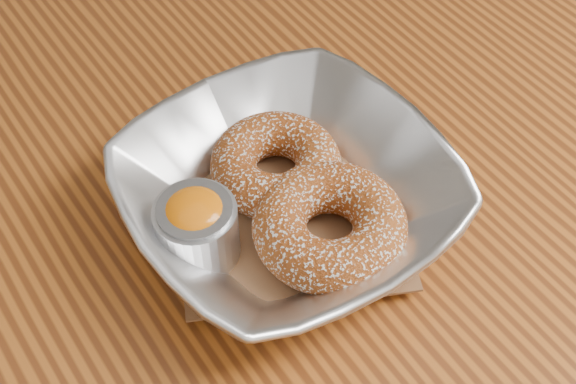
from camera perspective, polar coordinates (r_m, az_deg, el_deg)
table at (r=0.61m, az=-4.06°, el=-9.44°), size 1.20×0.80×0.75m
serving_bowl at (r=0.52m, az=-0.00°, el=-0.33°), size 0.21×0.21×0.05m
parchment at (r=0.53m, az=-0.00°, el=-1.45°), size 0.19×0.19×0.00m
donut_back at (r=0.53m, az=-0.86°, el=1.96°), size 0.11×0.11×0.03m
donut_front at (r=0.50m, az=2.98°, el=-2.43°), size 0.13×0.13×0.03m
ramekin at (r=0.49m, az=-6.50°, el=-2.54°), size 0.05×0.05×0.05m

